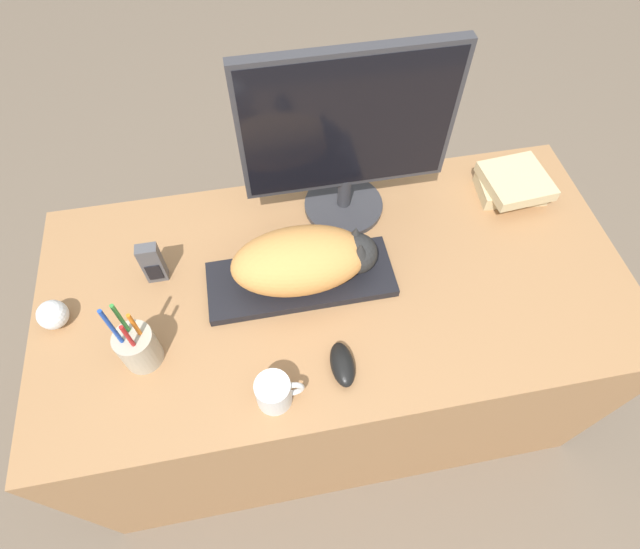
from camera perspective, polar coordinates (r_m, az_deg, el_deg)
name	(u,v)px	position (r m, az deg, el deg)	size (l,w,h in m)	color
ground_plane	(352,488)	(1.82, 3.71, -23.17)	(12.00, 12.00, 0.00)	#6B5B4C
desk	(333,343)	(1.58, 1.49, -7.79)	(1.50, 0.74, 0.73)	#9E7047
keyboard	(301,279)	(1.25, -2.21, -0.55)	(0.46, 0.17, 0.02)	black
cat	(306,259)	(1.19, -1.56, 1.74)	(0.35, 0.18, 0.14)	#D18C47
monitor	(348,133)	(1.23, 3.22, 15.84)	(0.52, 0.22, 0.48)	#333338
computer_mouse	(342,364)	(1.14, 2.57, -10.23)	(0.05, 0.11, 0.04)	black
coffee_mug	(275,392)	(1.09, -5.18, -13.25)	(0.11, 0.08, 0.08)	silver
pen_cup	(138,347)	(1.18, -20.10, -7.77)	(0.09, 0.09, 0.23)	#B2A893
baseball	(53,315)	(1.33, -28.23, -4.07)	(0.07, 0.07, 0.07)	silver
phone	(152,263)	(1.29, -18.62, 1.23)	(0.05, 0.03, 0.12)	#4C4C51
book_stack	(513,184)	(1.52, 21.23, 9.59)	(0.19, 0.18, 0.07)	#C6B284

